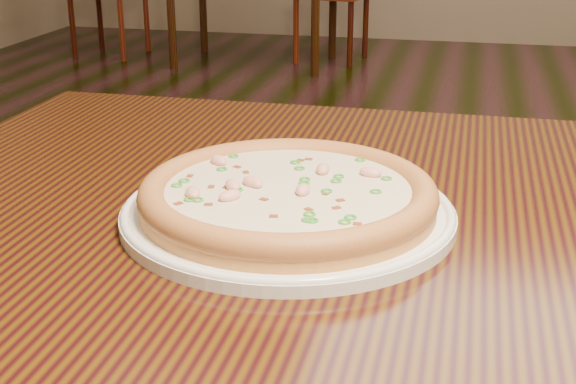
# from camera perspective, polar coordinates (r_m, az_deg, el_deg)

# --- Properties ---
(hero_table) EXTENTS (1.20, 0.80, 0.75)m
(hero_table) POSITION_cam_1_polar(r_m,az_deg,el_deg) (0.88, 8.44, -7.36)
(hero_table) COLOR black
(hero_table) RESTS_ON ground
(plate) EXTENTS (0.34, 0.34, 0.02)m
(plate) POSITION_cam_1_polar(r_m,az_deg,el_deg) (0.81, -0.00, -1.42)
(plate) COLOR white
(plate) RESTS_ON hero_table
(pizza) EXTENTS (0.30, 0.30, 0.03)m
(pizza) POSITION_cam_1_polar(r_m,az_deg,el_deg) (0.80, -0.01, -0.20)
(pizza) COLOR #BF823F
(pizza) RESTS_ON plate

